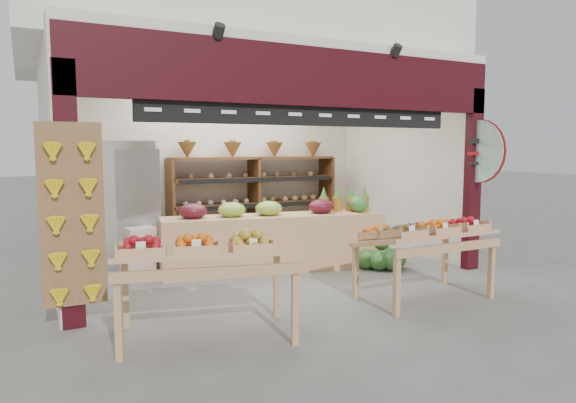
# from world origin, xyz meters

# --- Properties ---
(ground) EXTENTS (60.00, 60.00, 0.00)m
(ground) POSITION_xyz_m (0.00, 0.00, 0.00)
(ground) COLOR #61615C
(ground) RESTS_ON ground
(shop_structure) EXTENTS (6.36, 5.12, 5.40)m
(shop_structure) POSITION_xyz_m (0.00, 1.61, 3.92)
(shop_structure) COLOR white
(shop_structure) RESTS_ON ground
(banana_board) EXTENTS (0.60, 0.15, 1.80)m
(banana_board) POSITION_xyz_m (-2.73, -1.17, 1.12)
(banana_board) COLOR #8D6140
(banana_board) RESTS_ON ground
(gift_sign) EXTENTS (0.04, 0.93, 0.92)m
(gift_sign) POSITION_xyz_m (2.75, -1.15, 1.75)
(gift_sign) COLOR #BFF0DA
(gift_sign) RESTS_ON ground
(back_shelving) EXTENTS (3.09, 0.51, 1.90)m
(back_shelving) POSITION_xyz_m (0.54, 1.92, 1.14)
(back_shelving) COLOR brown
(back_shelving) RESTS_ON ground
(refrigerator) EXTENTS (0.93, 0.93, 1.90)m
(refrigerator) POSITION_xyz_m (-1.67, 1.43, 0.95)
(refrigerator) COLOR silver
(refrigerator) RESTS_ON ground
(cardboard_stack) EXTENTS (1.02, 0.75, 0.68)m
(cardboard_stack) POSITION_xyz_m (-1.50, 0.92, 0.25)
(cardboard_stack) COLOR silver
(cardboard_stack) RESTS_ON ground
(mid_counter) EXTENTS (3.35, 1.20, 1.04)m
(mid_counter) POSITION_xyz_m (0.11, 0.21, 0.45)
(mid_counter) COLOR tan
(mid_counter) RESTS_ON ground
(display_table_left) EXTENTS (1.83, 1.30, 1.05)m
(display_table_left) POSITION_xyz_m (-1.74, -1.87, 0.82)
(display_table_left) COLOR tan
(display_table_left) RESTS_ON ground
(display_table_right) EXTENTS (1.57, 0.88, 1.00)m
(display_table_right) POSITION_xyz_m (1.07, -1.91, 0.78)
(display_table_right) COLOR tan
(display_table_right) RESTS_ON ground
(watermelon_pile) EXTENTS (0.73, 0.76, 0.57)m
(watermelon_pile) POSITION_xyz_m (1.58, -0.38, 0.22)
(watermelon_pile) COLOR #1A4F1D
(watermelon_pile) RESTS_ON ground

